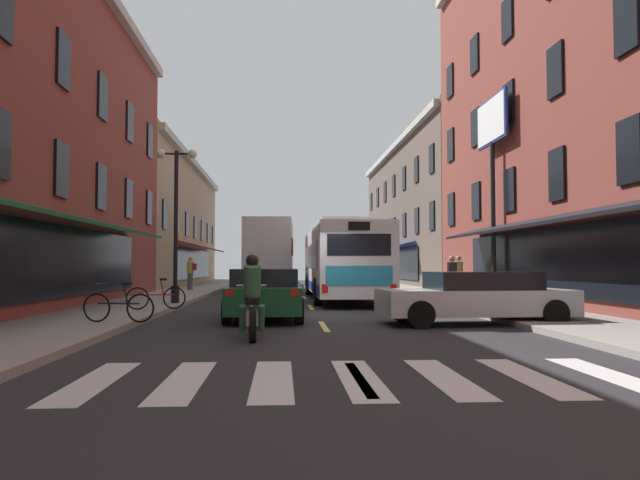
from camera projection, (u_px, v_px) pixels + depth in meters
name	position (u px, v px, depth m)	size (l,w,h in m)	color
ground_plane	(316.00, 316.00, 17.60)	(34.80, 80.00, 0.10)	#28282B
lane_centre_dashes	(316.00, 315.00, 17.35)	(0.14, 73.90, 0.01)	#DBCC4C
crosswalk_near	(359.00, 378.00, 7.63)	(7.10, 2.80, 0.01)	silver
sidewalk_left	(111.00, 313.00, 17.23)	(3.00, 80.00, 0.14)	gray
sidewalk_right	(512.00, 311.00, 17.98)	(3.00, 80.00, 0.14)	gray
billboard_sign	(492.00, 143.00, 23.00)	(0.40, 3.04, 7.74)	black
transit_bus	(341.00, 261.00, 25.18)	(2.68, 12.12, 3.05)	silver
box_truck	(270.00, 256.00, 32.78)	(2.66, 7.98, 3.81)	white
sedan_near	(265.00, 293.00, 16.16)	(1.98, 4.69, 1.34)	#144723
sedan_mid	(276.00, 275.00, 44.16)	(2.00, 4.77, 1.39)	navy
sedan_far	(476.00, 297.00, 14.70)	(4.70, 2.18, 1.28)	silver
motorcycle_rider	(252.00, 302.00, 11.91)	(0.62, 2.07, 1.66)	black
bicycle_near	(119.00, 306.00, 13.65)	(1.69, 0.51, 0.91)	black
bicycle_mid	(156.00, 297.00, 17.69)	(1.68, 0.56, 0.91)	black
pedestrian_near	(191.00, 272.00, 32.13)	(0.52, 0.36, 1.76)	#4C4C51
pedestrian_mid	(459.00, 275.00, 25.79)	(0.36, 0.36, 1.70)	#4C4C51
pedestrian_far	(452.00, 278.00, 21.57)	(0.36, 0.36, 1.65)	black
street_lamp_twin	(176.00, 217.00, 20.80)	(1.42, 0.32, 5.34)	black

